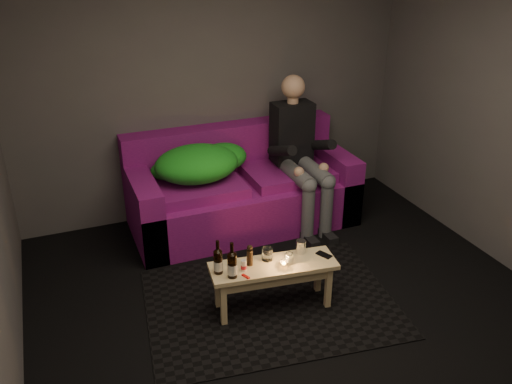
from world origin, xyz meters
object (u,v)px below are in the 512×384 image
Objects in this scene: beer_bottle_a at (218,261)px; steel_cup at (301,247)px; person at (299,150)px; sofa at (240,191)px; coffee_table at (273,272)px; beer_bottle_b at (232,265)px.

beer_bottle_a reaches higher than steel_cup.
person is 5.38× the size of beer_bottle_a.
steel_cup is (0.00, -1.36, 0.11)m from sofa.
steel_cup reaches higher than coffee_table.
sofa is 20.55× the size of steel_cup.
beer_bottle_b is at bearing -169.34° from steel_cup.
sofa reaches higher than coffee_table.
coffee_table is at bearing -164.86° from steel_cup.
sofa is at bearing 79.56° from coffee_table.
sofa is 1.61m from beer_bottle_b.
sofa is 1.37m from steel_cup.
sofa is 7.63× the size of beer_bottle_b.
steel_cup is at bearing 10.66° from beer_bottle_b.
person is at bearing 64.98° from steel_cup.
sofa is at bearing 67.54° from beer_bottle_b.
person reaches higher than coffee_table.
beer_bottle_a is at bearing 173.76° from coffee_table.
coffee_table is (-0.26, -1.43, -0.01)m from sofa.
beer_bottle_b reaches higher than coffee_table.
sofa is 1.56m from beer_bottle_a.
steel_cup is (0.61, 0.12, -0.05)m from beer_bottle_b.
person is (0.55, -0.18, 0.42)m from sofa.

